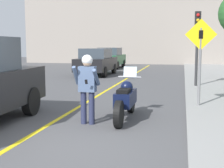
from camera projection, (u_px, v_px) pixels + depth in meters
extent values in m
plane|color=#4C4C4F|center=(49.00, 143.00, 6.01)|extent=(80.00, 80.00, 0.00)
cube|color=yellow|center=(100.00, 94.00, 11.94)|extent=(0.12, 36.00, 0.01)
cube|color=gray|center=(158.00, 24.00, 30.67)|extent=(28.00, 1.20, 7.97)
cylinder|color=black|center=(119.00, 114.00, 7.10)|extent=(0.14, 0.64, 0.64)
cylinder|color=black|center=(131.00, 101.00, 8.77)|extent=(0.14, 0.64, 0.64)
cube|color=#0C1433|center=(126.00, 98.00, 7.90)|extent=(0.40, 1.19, 0.36)
sphere|color=#0C1433|center=(127.00, 87.00, 8.03)|extent=(0.32, 0.32, 0.32)
cube|color=black|center=(124.00, 91.00, 7.61)|extent=(0.28, 0.48, 0.10)
cylinder|color=silver|center=(130.00, 77.00, 8.42)|extent=(0.62, 0.03, 0.03)
cube|color=silver|center=(130.00, 72.00, 8.47)|extent=(0.36, 0.12, 0.31)
cylinder|color=#282D4C|center=(84.00, 108.00, 7.47)|extent=(0.14, 0.14, 0.78)
cylinder|color=#282D4C|center=(92.00, 108.00, 7.43)|extent=(0.14, 0.14, 0.78)
cube|color=slate|center=(87.00, 79.00, 7.36)|extent=(0.40, 0.22, 0.60)
cylinder|color=slate|center=(76.00, 75.00, 7.31)|extent=(0.09, 0.37, 0.47)
cylinder|color=slate|center=(96.00, 77.00, 7.19)|extent=(0.09, 0.43, 0.43)
sphere|color=tan|center=(87.00, 62.00, 7.31)|extent=(0.22, 0.22, 0.22)
sphere|color=white|center=(87.00, 60.00, 7.31)|extent=(0.26, 0.26, 0.26)
cube|color=black|center=(86.00, 82.00, 7.08)|extent=(0.06, 0.05, 0.11)
cylinder|color=black|center=(31.00, 101.00, 8.42)|extent=(0.26, 0.77, 0.76)
cylinder|color=slate|center=(200.00, 67.00, 9.13)|extent=(0.08, 0.08, 2.27)
cube|color=yellow|center=(201.00, 35.00, 9.00)|extent=(0.91, 0.02, 0.91)
cube|color=black|center=(201.00, 35.00, 8.98)|extent=(0.12, 0.01, 0.24)
cylinder|color=#2D2D30|center=(197.00, 49.00, 13.53)|extent=(0.12, 0.12, 3.20)
cube|color=black|center=(198.00, 20.00, 13.36)|extent=(0.26, 0.22, 0.76)
sphere|color=red|center=(198.00, 15.00, 13.21)|extent=(0.14, 0.14, 0.14)
sphere|color=gold|center=(198.00, 20.00, 13.24)|extent=(0.14, 0.14, 0.14)
sphere|color=green|center=(198.00, 26.00, 13.27)|extent=(0.14, 0.14, 0.14)
cylinder|color=black|center=(90.00, 68.00, 21.15)|extent=(0.22, 0.64, 0.64)
cylinder|color=black|center=(114.00, 69.00, 20.79)|extent=(0.22, 0.64, 0.64)
cylinder|color=black|center=(78.00, 71.00, 18.64)|extent=(0.22, 0.64, 0.64)
cylinder|color=black|center=(104.00, 72.00, 18.27)|extent=(0.22, 0.64, 0.64)
cube|color=black|center=(97.00, 64.00, 19.67)|extent=(1.80, 4.20, 0.76)
cube|color=#38424C|center=(96.00, 53.00, 19.42)|extent=(1.58, 2.18, 0.60)
cylinder|color=black|center=(105.00, 63.00, 27.04)|extent=(0.22, 0.64, 0.64)
cylinder|color=black|center=(123.00, 63.00, 26.67)|extent=(0.22, 0.64, 0.64)
cylinder|color=black|center=(96.00, 65.00, 24.52)|extent=(0.22, 0.64, 0.64)
cylinder|color=black|center=(117.00, 65.00, 24.16)|extent=(0.22, 0.64, 0.64)
cube|color=#1E6033|center=(110.00, 60.00, 25.55)|extent=(1.80, 4.20, 0.76)
cube|color=#38424C|center=(110.00, 51.00, 25.30)|extent=(1.58, 2.18, 0.60)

